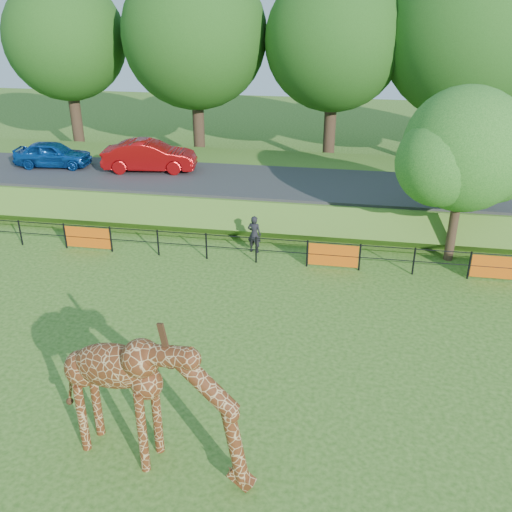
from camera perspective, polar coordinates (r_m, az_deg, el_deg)
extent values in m
plane|color=#2B5715|center=(15.86, -5.05, -13.29)|extent=(90.00, 90.00, 0.00)
cube|color=#2B5715|center=(29.12, 2.54, 6.93)|extent=(40.00, 9.00, 1.30)
cube|color=#2C2C2E|center=(27.48, 2.15, 7.36)|extent=(40.00, 5.00, 0.12)
imported|color=#144FA9|center=(31.41, -19.66, 9.58)|extent=(3.97, 1.90, 1.31)
imported|color=#A20B0D|center=(29.40, -10.60, 9.82)|extent=(4.78, 2.23, 1.52)
imported|color=black|center=(23.07, -0.17, 2.19)|extent=(0.63, 0.47, 1.57)
cylinder|color=#342417|center=(23.40, 19.16, 3.23)|extent=(0.36, 0.36, 3.20)
sphere|color=#175116|center=(22.54, 20.20, 9.98)|extent=(4.60, 4.60, 4.60)
sphere|color=#175116|center=(23.54, 22.55, 9.04)|extent=(3.45, 3.45, 3.45)
sphere|color=#175116|center=(21.82, 17.94, 8.88)|extent=(3.22, 3.22, 3.22)
cylinder|color=#342417|center=(38.83, -17.58, 13.35)|extent=(0.70, 0.70, 5.00)
sphere|color=#1B4512|center=(38.23, -18.51, 19.90)|extent=(7.20, 7.20, 7.20)
cylinder|color=#342417|center=(35.95, -5.79, 13.48)|extent=(0.70, 0.70, 5.00)
sphere|color=#1B4512|center=(35.28, -6.15, 21.14)|extent=(8.40, 8.40, 8.40)
cylinder|color=#342417|center=(34.72, 7.40, 12.97)|extent=(0.70, 0.70, 5.00)
sphere|color=#1B4512|center=(34.04, 7.86, 20.62)|extent=(7.80, 7.80, 7.80)
cylinder|color=#342417|center=(35.14, 19.11, 11.96)|extent=(0.70, 0.70, 5.00)
sphere|color=#1B4512|center=(34.44, 20.34, 19.90)|extent=(8.80, 8.80, 8.80)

